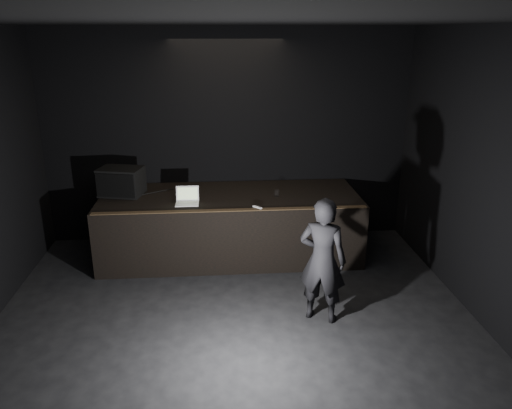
{
  "coord_description": "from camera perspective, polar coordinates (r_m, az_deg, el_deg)",
  "views": [
    {
      "loc": [
        -0.18,
        -4.65,
        3.41
      ],
      "look_at": [
        0.37,
        2.3,
        0.98
      ],
      "focal_mm": 35.0,
      "sensor_mm": 36.0,
      "label": 1
    }
  ],
  "objects": [
    {
      "name": "plastic_cup",
      "position": [
        7.71,
        2.38,
        1.33
      ],
      "size": [
        0.08,
        0.08,
        0.09
      ],
      "primitive_type": "cylinder",
      "color": "white",
      "rests_on": "stage_riser"
    },
    {
      "name": "beer_can",
      "position": [
        7.73,
        -7.33,
        1.49
      ],
      "size": [
        0.07,
        0.07,
        0.16
      ],
      "color": "silver",
      "rests_on": "stage_riser"
    },
    {
      "name": "wii_remote",
      "position": [
        7.16,
        0.17,
        -0.34
      ],
      "size": [
        0.13,
        0.14,
        0.03
      ],
      "primitive_type": "cube",
      "rotation": [
        0.0,
        0.0,
        0.73
      ],
      "color": "white",
      "rests_on": "stage_riser"
    },
    {
      "name": "cable",
      "position": [
        7.99,
        -12.02,
        1.27
      ],
      "size": [
        0.7,
        0.43,
        0.02
      ],
      "primitive_type": "cylinder",
      "rotation": [
        0.0,
        1.57,
        0.54
      ],
      "color": "black",
      "rests_on": "stage_riser"
    },
    {
      "name": "stage_monitor",
      "position": [
        7.98,
        -15.16,
        2.55
      ],
      "size": [
        0.73,
        0.6,
        0.43
      ],
      "rotation": [
        0.0,
        0.0,
        -0.23
      ],
      "color": "black",
      "rests_on": "stage_riser"
    },
    {
      "name": "person",
      "position": [
        6.11,
        7.61,
        -6.34
      ],
      "size": [
        0.69,
        0.59,
        1.59
      ],
      "primitive_type": "imported",
      "rotation": [
        0.0,
        0.0,
        2.71
      ],
      "color": "black",
      "rests_on": "ground"
    },
    {
      "name": "stage_riser",
      "position": [
        7.94,
        -2.95,
        -2.34
      ],
      "size": [
        4.0,
        1.5,
        1.0
      ],
      "primitive_type": "cube",
      "color": "black",
      "rests_on": "ground"
    },
    {
      "name": "ground",
      "position": [
        5.77,
        -2.0,
        -17.04
      ],
      "size": [
        7.0,
        7.0,
        0.0
      ],
      "primitive_type": "plane",
      "color": "black",
      "rests_on": "ground"
    },
    {
      "name": "room_walls",
      "position": [
        4.86,
        -2.27,
        2.59
      ],
      "size": [
        6.1,
        7.1,
        3.52
      ],
      "color": "black",
      "rests_on": "ground"
    },
    {
      "name": "riser_lip",
      "position": [
        7.09,
        -2.84,
        -0.64
      ],
      "size": [
        3.92,
        0.1,
        0.01
      ],
      "primitive_type": "cube",
      "color": "brown",
      "rests_on": "stage_riser"
    },
    {
      "name": "laptop",
      "position": [
        7.45,
        -7.85,
        0.63
      ],
      "size": [
        0.34,
        0.31,
        0.23
      ],
      "rotation": [
        0.0,
        0.0,
        -0.01
      ],
      "color": "white",
      "rests_on": "stage_riser"
    }
  ]
}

